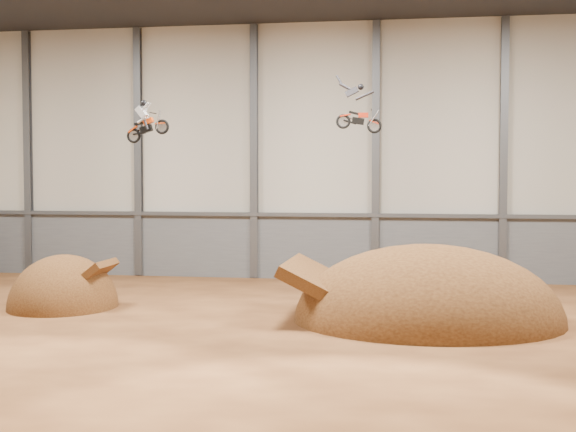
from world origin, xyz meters
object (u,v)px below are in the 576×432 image
Objects in this scene: landing_ramp at (427,321)px; fmx_rider_a at (150,117)px; takeoff_ramp at (64,307)px; fmx_rider_b at (358,105)px.

fmx_rider_a reaches higher than landing_ramp.
takeoff_ramp is 15.55m from landing_ramp.
fmx_rider_b reaches higher than landing_ramp.
fmx_rider_b is (-2.93, 2.16, 8.67)m from landing_ramp.
fmx_rider_b is at bearing 6.04° from takeoff_ramp.
landing_ramp is at bearing -3.06° from takeoff_ramp.
fmx_rider_b reaches higher than takeoff_ramp.
takeoff_ramp is 0.50× the size of landing_ramp.
takeoff_ramp is 2.08× the size of fmx_rider_b.
fmx_rider_b is at bearing 143.58° from landing_ramp.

